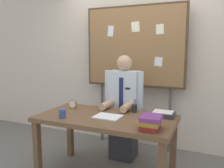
{
  "coord_description": "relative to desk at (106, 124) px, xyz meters",
  "views": [
    {
      "loc": [
        1.09,
        -2.32,
        1.51
      ],
      "look_at": [
        0.0,
        0.18,
        1.11
      ],
      "focal_mm": 37.07,
      "sensor_mm": 36.0,
      "label": 1
    }
  ],
  "objects": [
    {
      "name": "paper_tray",
      "position": [
        0.6,
        0.26,
        0.12
      ],
      "size": [
        0.26,
        0.2,
        0.06
      ],
      "color": "#333338",
      "rests_on": "desk"
    },
    {
      "name": "back_wall",
      "position": [
        0.0,
        1.21,
        0.69
      ],
      "size": [
        6.4,
        0.08,
        2.7
      ],
      "primitive_type": "cube",
      "color": "beige",
      "rests_on": "ground_plane"
    },
    {
      "name": "desk_clock",
      "position": [
        -0.54,
        0.15,
        0.15
      ],
      "size": [
        0.12,
        0.04,
        0.12
      ],
      "color": "olive",
      "rests_on": "desk"
    },
    {
      "name": "person",
      "position": [
        0.0,
        0.58,
        0.01
      ],
      "size": [
        0.55,
        0.56,
        1.44
      ],
      "color": "#2D2D33",
      "rests_on": "ground_plane"
    },
    {
      "name": "bulletin_board",
      "position": [
        0.0,
        1.01,
        0.87
      ],
      "size": [
        1.52,
        0.09,
        2.16
      ],
      "color": "#4C3823",
      "rests_on": "ground_plane"
    },
    {
      "name": "book_stack",
      "position": [
        0.57,
        -0.22,
        0.16
      ],
      "size": [
        0.22,
        0.26,
        0.13
      ],
      "color": "#B22D2D",
      "rests_on": "desk"
    },
    {
      "name": "open_notebook",
      "position": [
        0.03,
        -0.02,
        0.1
      ],
      "size": [
        0.31,
        0.24,
        0.01
      ],
      "primitive_type": "cube",
      "rotation": [
        0.0,
        0.0,
        -0.04
      ],
      "color": "white",
      "rests_on": "desk"
    },
    {
      "name": "coffee_mug",
      "position": [
        -0.42,
        -0.25,
        0.14
      ],
      "size": [
        0.08,
        0.08,
        0.1
      ],
      "primitive_type": "cylinder",
      "color": "#334C8C",
      "rests_on": "desk"
    },
    {
      "name": "pen_holder",
      "position": [
        0.24,
        0.3,
        0.14
      ],
      "size": [
        0.07,
        0.07,
        0.16
      ],
      "color": "#262626",
      "rests_on": "desk"
    },
    {
      "name": "desk",
      "position": [
        0.0,
        0.0,
        0.0
      ],
      "size": [
        1.56,
        0.8,
        0.76
      ],
      "color": "brown",
      "rests_on": "ground_plane"
    }
  ]
}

